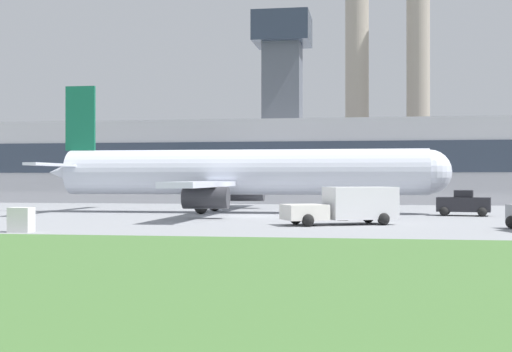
{
  "coord_description": "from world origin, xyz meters",
  "views": [
    {
      "loc": [
        8.0,
        -48.83,
        2.65
      ],
      "look_at": [
        -0.46,
        4.63,
        2.81
      ],
      "focal_mm": 50.0,
      "sensor_mm": 36.0,
      "label": 1
    }
  ],
  "objects_px": {
    "baggage_truck": "(348,206)",
    "ground_crew_person": "(361,205)",
    "pushback_tug": "(464,204)",
    "airplane": "(238,173)"
  },
  "relations": [
    {
      "from": "baggage_truck",
      "to": "ground_crew_person",
      "type": "height_order",
      "value": "baggage_truck"
    },
    {
      "from": "pushback_tug",
      "to": "ground_crew_person",
      "type": "relative_size",
      "value": 2.33
    },
    {
      "from": "ground_crew_person",
      "to": "pushback_tug",
      "type": "bearing_deg",
      "value": 26.99
    },
    {
      "from": "airplane",
      "to": "ground_crew_person",
      "type": "bearing_deg",
      "value": -29.83
    },
    {
      "from": "pushback_tug",
      "to": "baggage_truck",
      "type": "distance_m",
      "value": 13.43
    },
    {
      "from": "baggage_truck",
      "to": "ground_crew_person",
      "type": "xyz_separation_m",
      "value": [
        0.64,
        7.3,
        -0.22
      ]
    },
    {
      "from": "airplane",
      "to": "pushback_tug",
      "type": "xyz_separation_m",
      "value": [
        16.49,
        -1.72,
        -2.22
      ]
    },
    {
      "from": "baggage_truck",
      "to": "ground_crew_person",
      "type": "relative_size",
      "value": 4.04
    },
    {
      "from": "airplane",
      "to": "baggage_truck",
      "type": "bearing_deg",
      "value": -55.48
    },
    {
      "from": "airplane",
      "to": "baggage_truck",
      "type": "relative_size",
      "value": 4.62
    }
  ]
}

